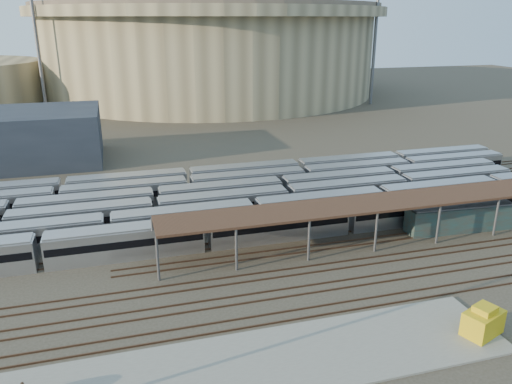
{
  "coord_description": "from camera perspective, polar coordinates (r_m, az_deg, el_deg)",
  "views": [
    {
      "loc": [
        -11.03,
        -47.12,
        26.64
      ],
      "look_at": [
        5.89,
        12.0,
        5.12
      ],
      "focal_mm": 35.0,
      "sensor_mm": 36.0,
      "label": 1
    }
  ],
  "objects": [
    {
      "name": "empty_tracks",
      "position": [
        51.0,
        -1.13,
        -12.09
      ],
      "size": [
        170.0,
        9.62,
        0.18
      ],
      "color": "#4C3323",
      "rests_on": "ground"
    },
    {
      "name": "inspection_shed",
      "position": [
        64.6,
        15.89,
        -1.07
      ],
      "size": [
        60.3,
        6.0,
        5.3
      ],
      "color": "#58585D",
      "rests_on": "ground"
    },
    {
      "name": "floodlight_0",
      "position": [
        158.38,
        -23.76,
        15.58
      ],
      "size": [
        4.0,
        1.0,
        38.4
      ],
      "color": "#58585D",
      "rests_on": "ground"
    },
    {
      "name": "subway_trains",
      "position": [
        70.77,
        -7.47,
        -1.43
      ],
      "size": [
        124.64,
        23.9,
        3.6
      ],
      "color": "#B5B5BA",
      "rests_on": "ground"
    },
    {
      "name": "apron",
      "position": [
        42.1,
        -4.41,
        -19.86
      ],
      "size": [
        50.0,
        9.0,
        0.2
      ],
      "primitive_type": "cube",
      "color": "gray",
      "rests_on": "ground"
    },
    {
      "name": "floodlight_3",
      "position": [
        207.21,
        -16.4,
        16.9
      ],
      "size": [
        4.0,
        1.0,
        38.4
      ],
      "color": "#58585D",
      "rests_on": "ground"
    },
    {
      "name": "stadium",
      "position": [
        190.83,
        -5.27,
        16.16
      ],
      "size": [
        124.0,
        124.0,
        32.5
      ],
      "color": "tan",
      "rests_on": "ground"
    },
    {
      "name": "teal_boxcar",
      "position": [
        71.05,
        22.25,
        -2.77
      ],
      "size": [
        14.73,
        3.73,
        3.4
      ],
      "primitive_type": "cube",
      "rotation": [
        0.0,
        0.0,
        -0.06
      ],
      "color": "#1B4343",
      "rests_on": "ground"
    },
    {
      "name": "ground",
      "position": [
        55.24,
        -2.48,
        -9.56
      ],
      "size": [
        420.0,
        420.0,
        0.0
      ],
      "primitive_type": "plane",
      "color": "#383026",
      "rests_on": "ground"
    },
    {
      "name": "floodlight_2",
      "position": [
        168.06,
        13.45,
        16.75
      ],
      "size": [
        4.0,
        1.0,
        38.4
      ],
      "color": "#58585D",
      "rests_on": "ground"
    },
    {
      "name": "yellow_equipment",
      "position": [
        49.51,
        24.49,
        -13.43
      ],
      "size": [
        4.1,
        3.32,
        2.22
      ],
      "primitive_type": "cube",
      "rotation": [
        0.0,
        0.0,
        0.36
      ],
      "color": "gold",
      "rests_on": "apron"
    }
  ]
}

